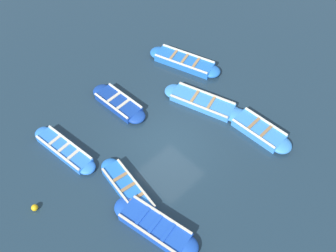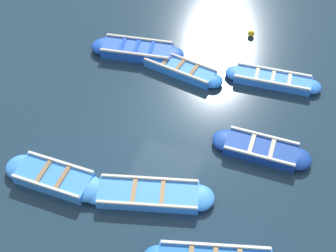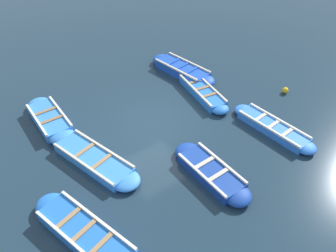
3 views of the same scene
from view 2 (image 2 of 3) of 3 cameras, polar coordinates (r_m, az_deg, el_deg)
ground_plane at (r=16.08m, az=-0.44°, el=-0.29°), size 120.00×120.00×0.00m
boat_drifting at (r=17.98m, az=12.63°, el=5.55°), size 3.64×1.09×0.38m
boat_outer_left at (r=15.01m, az=-13.72°, el=-6.14°), size 3.35×1.08×0.43m
boat_centre at (r=15.57m, az=11.28°, el=-2.81°), size 3.30×1.07×0.41m
boat_outer_right at (r=18.01m, az=1.46°, el=7.05°), size 3.63×1.27×0.39m
boat_end_of_row at (r=14.29m, az=-2.41°, el=-8.33°), size 4.12×2.07×0.37m
boat_alongside at (r=18.79m, az=-3.78°, el=9.18°), size 3.84×1.59×0.47m
buoy_orange_near at (r=20.01m, az=10.10°, el=11.05°), size 0.27×0.27×0.27m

